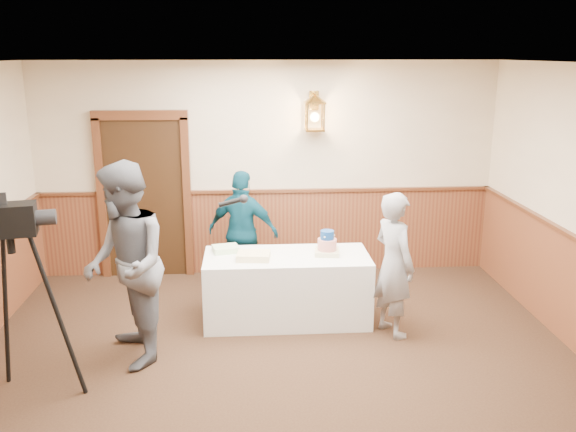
# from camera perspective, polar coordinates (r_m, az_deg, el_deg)

# --- Properties ---
(ground) EXTENTS (7.00, 7.00, 0.00)m
(ground) POSITION_cam_1_polar(r_m,az_deg,el_deg) (5.26, -0.46, -18.30)
(ground) COLOR black
(ground) RESTS_ON ground
(room_shell) EXTENTS (6.02, 7.02, 2.81)m
(room_shell) POSITION_cam_1_polar(r_m,az_deg,el_deg) (5.03, -1.42, -0.75)
(room_shell) COLOR beige
(room_shell) RESTS_ON ground
(display_table) EXTENTS (1.80, 0.80, 0.75)m
(display_table) POSITION_cam_1_polar(r_m,az_deg,el_deg) (6.78, -0.11, -6.71)
(display_table) COLOR white
(display_table) RESTS_ON ground
(tiered_cake) EXTENTS (0.29, 0.29, 0.27)m
(tiered_cake) POSITION_cam_1_polar(r_m,az_deg,el_deg) (6.67, 3.68, -2.73)
(tiered_cake) COLOR beige
(tiered_cake) RESTS_ON display_table
(sheet_cake_yellow) EXTENTS (0.37, 0.30, 0.07)m
(sheet_cake_yellow) POSITION_cam_1_polar(r_m,az_deg,el_deg) (6.54, -3.25, -3.75)
(sheet_cake_yellow) COLOR #F0D48F
(sheet_cake_yellow) RESTS_ON display_table
(sheet_cake_green) EXTENTS (0.32, 0.28, 0.06)m
(sheet_cake_green) POSITION_cam_1_polar(r_m,az_deg,el_deg) (6.80, -5.85, -3.08)
(sheet_cake_green) COLOR #B6E4A1
(sheet_cake_green) RESTS_ON display_table
(interviewer) EXTENTS (1.65, 1.13, 1.95)m
(interviewer) POSITION_cam_1_polar(r_m,az_deg,el_deg) (5.88, -14.97, -4.49)
(interviewer) COLOR #55575D
(interviewer) RESTS_ON ground
(baker) EXTENTS (0.57, 0.66, 1.54)m
(baker) POSITION_cam_1_polar(r_m,az_deg,el_deg) (6.42, 9.88, -4.49)
(baker) COLOR gray
(baker) RESTS_ON ground
(assistant_p) EXTENTS (0.97, 0.66, 1.52)m
(assistant_p) POSITION_cam_1_polar(r_m,az_deg,el_deg) (7.48, -4.22, -1.51)
(assistant_p) COLOR #0C3E50
(assistant_p) RESTS_ON ground
(tv_camera_rig) EXTENTS (0.68, 0.64, 1.74)m
(tv_camera_rig) POSITION_cam_1_polar(r_m,az_deg,el_deg) (5.56, -23.79, -8.62)
(tv_camera_rig) COLOR black
(tv_camera_rig) RESTS_ON ground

